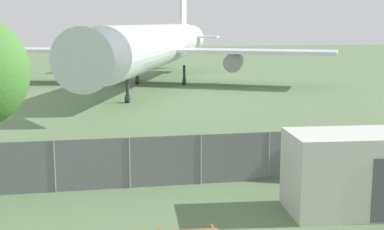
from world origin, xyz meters
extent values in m
cylinder|color=slate|center=(-2.55, 11.22, 0.91)|extent=(0.07, 0.07, 1.81)
cylinder|color=slate|center=(0.00, 11.22, 0.91)|extent=(0.07, 0.07, 1.81)
cylinder|color=slate|center=(2.55, 11.22, 0.91)|extent=(0.07, 0.07, 1.81)
cylinder|color=slate|center=(5.09, 11.22, 0.91)|extent=(0.07, 0.07, 1.81)
cylinder|color=slate|center=(7.64, 11.22, 0.91)|extent=(0.07, 0.07, 1.81)
cube|color=slate|center=(0.00, 11.22, 0.91)|extent=(56.00, 0.01, 1.81)
cylinder|color=silver|center=(4.66, 40.99, 3.69)|extent=(13.78, 30.73, 3.72)
cone|color=silver|center=(-1.08, 24.48, 3.69)|extent=(4.74, 4.74, 3.72)
cone|color=silver|center=(10.56, 57.94, 3.69)|extent=(4.69, 5.49, 3.35)
cube|color=silver|center=(13.57, 39.54, 3.13)|extent=(14.50, 10.31, 0.30)
cylinder|color=#939399|center=(11.69, 40.55, 2.14)|extent=(2.68, 3.71, 1.67)
cube|color=silver|center=(-3.22, 45.39, 3.13)|extent=(14.64, 7.02, 0.30)
cylinder|color=#939399|center=(-1.12, 45.01, 2.14)|extent=(2.68, 3.71, 1.67)
cube|color=silver|center=(9.43, 54.69, 4.06)|extent=(8.71, 5.50, 0.20)
cylinder|color=#2D2D33|center=(1.33, 31.40, 0.91)|extent=(0.24, 0.24, 1.83)
cylinder|color=#2D2D33|center=(1.33, 31.40, 0.28)|extent=(0.47, 0.63, 0.56)
cylinder|color=#2D2D33|center=(7.29, 41.73, 0.91)|extent=(0.24, 0.24, 1.83)
cylinder|color=#2D2D33|center=(7.29, 41.73, 0.28)|extent=(0.47, 0.63, 0.56)
cylinder|color=#2D2D33|center=(3.07, 43.20, 0.91)|extent=(0.24, 0.24, 1.83)
cylinder|color=#2D2D33|center=(3.07, 43.20, 0.28)|extent=(0.47, 0.63, 0.56)
cube|color=silver|center=(6.50, 7.60, 1.24)|extent=(4.02, 2.51, 2.47)
camera|label=1|loc=(-1.22, -6.95, 5.76)|focal=50.00mm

